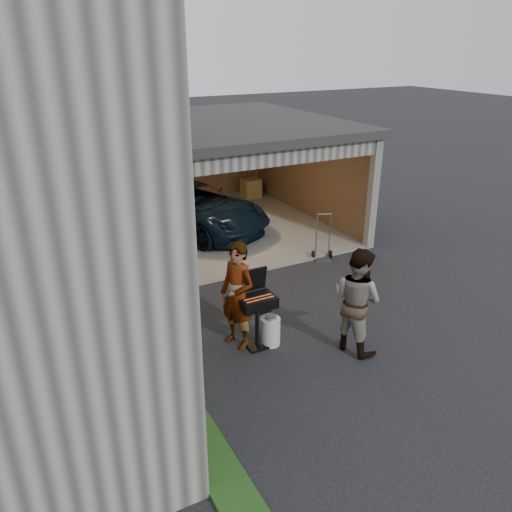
{
  "coord_description": "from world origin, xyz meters",
  "views": [
    {
      "loc": [
        -3.93,
        -5.37,
        4.74
      ],
      "look_at": [
        -0.08,
        2.0,
        1.15
      ],
      "focal_mm": 35.0,
      "sensor_mm": 36.0,
      "label": 1
    }
  ],
  "objects_px": {
    "man": "(357,300)",
    "woman": "(237,296)",
    "hand_truck": "(323,251)",
    "bbq_grill": "(256,304)",
    "plywood_panel": "(159,355)",
    "propane_tank": "(270,331)",
    "minivan": "(192,210)"
  },
  "relations": [
    {
      "from": "woman",
      "to": "propane_tank",
      "type": "height_order",
      "value": "woman"
    },
    {
      "from": "woman",
      "to": "man",
      "type": "height_order",
      "value": "woman"
    },
    {
      "from": "man",
      "to": "woman",
      "type": "bearing_deg",
      "value": 44.34
    },
    {
      "from": "minivan",
      "to": "plywood_panel",
      "type": "height_order",
      "value": "minivan"
    },
    {
      "from": "man",
      "to": "hand_truck",
      "type": "height_order",
      "value": "man"
    },
    {
      "from": "propane_tank",
      "to": "woman",
      "type": "bearing_deg",
      "value": 152.31
    },
    {
      "from": "minivan",
      "to": "man",
      "type": "distance_m",
      "value": 6.49
    },
    {
      "from": "plywood_panel",
      "to": "man",
      "type": "bearing_deg",
      "value": -10.39
    },
    {
      "from": "plywood_panel",
      "to": "bbq_grill",
      "type": "bearing_deg",
      "value": 8.21
    },
    {
      "from": "man",
      "to": "propane_tank",
      "type": "relative_size",
      "value": 3.64
    },
    {
      "from": "woman",
      "to": "minivan",
      "type": "bearing_deg",
      "value": 145.45
    },
    {
      "from": "bbq_grill",
      "to": "propane_tank",
      "type": "bearing_deg",
      "value": -21.3
    },
    {
      "from": "woman",
      "to": "bbq_grill",
      "type": "height_order",
      "value": "woman"
    },
    {
      "from": "minivan",
      "to": "plywood_panel",
      "type": "distance_m",
      "value": 6.52
    },
    {
      "from": "propane_tank",
      "to": "hand_truck",
      "type": "distance_m",
      "value": 3.83
    },
    {
      "from": "minivan",
      "to": "hand_truck",
      "type": "bearing_deg",
      "value": -81.83
    },
    {
      "from": "minivan",
      "to": "plywood_panel",
      "type": "bearing_deg",
      "value": -139.68
    },
    {
      "from": "minivan",
      "to": "man",
      "type": "bearing_deg",
      "value": -111.25
    },
    {
      "from": "propane_tank",
      "to": "plywood_panel",
      "type": "bearing_deg",
      "value": -175.28
    },
    {
      "from": "plywood_panel",
      "to": "propane_tank",
      "type": "bearing_deg",
      "value": 4.72
    },
    {
      "from": "plywood_panel",
      "to": "woman",
      "type": "bearing_deg",
      "value": 15.79
    },
    {
      "from": "woman",
      "to": "plywood_panel",
      "type": "xyz_separation_m",
      "value": [
        -1.48,
        -0.42,
        -0.43
      ]
    },
    {
      "from": "woman",
      "to": "hand_truck",
      "type": "bearing_deg",
      "value": 103.58
    },
    {
      "from": "propane_tank",
      "to": "plywood_panel",
      "type": "height_order",
      "value": "plywood_panel"
    },
    {
      "from": "minivan",
      "to": "woman",
      "type": "xyz_separation_m",
      "value": [
        -1.3,
        -5.48,
        0.31
      ]
    },
    {
      "from": "woman",
      "to": "plywood_panel",
      "type": "distance_m",
      "value": 1.6
    },
    {
      "from": "hand_truck",
      "to": "bbq_grill",
      "type": "bearing_deg",
      "value": -119.2
    },
    {
      "from": "woman",
      "to": "plywood_panel",
      "type": "height_order",
      "value": "woman"
    },
    {
      "from": "man",
      "to": "plywood_panel",
      "type": "xyz_separation_m",
      "value": [
        -3.14,
        0.58,
        -0.4
      ]
    },
    {
      "from": "woman",
      "to": "bbq_grill",
      "type": "distance_m",
      "value": 0.34
    },
    {
      "from": "propane_tank",
      "to": "plywood_panel",
      "type": "distance_m",
      "value": 1.99
    },
    {
      "from": "propane_tank",
      "to": "hand_truck",
      "type": "height_order",
      "value": "hand_truck"
    }
  ]
}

